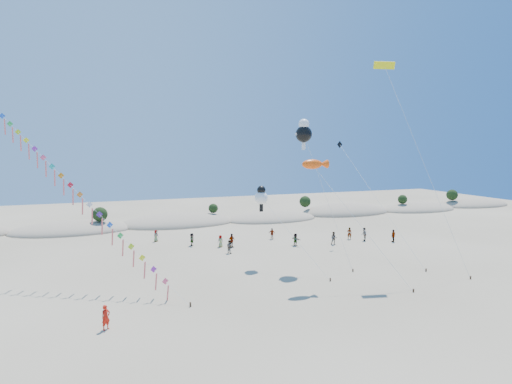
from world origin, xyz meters
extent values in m
plane|color=gray|center=(0.00, 0.00, 0.00)|extent=(160.00, 160.00, 0.00)
ellipsoid|color=gray|center=(-16.00, 44.60, 0.00)|extent=(17.60, 9.68, 3.00)
ellipsoid|color=#263914|center=(-16.00, 44.60, 0.83)|extent=(14.08, 6.34, 0.70)
ellipsoid|color=gray|center=(0.00, 45.30, 0.00)|extent=(19.00, 10.45, 3.40)
ellipsoid|color=#263914|center=(0.00, 45.30, 0.94)|extent=(15.20, 6.84, 0.76)
ellipsoid|color=gray|center=(16.00, 43.90, 0.00)|extent=(16.40, 9.02, 2.80)
ellipsoid|color=#263914|center=(16.00, 43.90, 0.77)|extent=(13.12, 5.90, 0.66)
ellipsoid|color=gray|center=(32.00, 45.70, 0.00)|extent=(18.00, 9.90, 3.80)
ellipsoid|color=#263914|center=(32.00, 45.70, 1.04)|extent=(14.40, 6.48, 0.72)
ellipsoid|color=gray|center=(48.00, 44.50, 0.00)|extent=(16.80, 9.24, 3.00)
ellipsoid|color=#263914|center=(48.00, 44.50, 0.83)|extent=(13.44, 6.05, 0.67)
ellipsoid|color=gray|center=(64.00, 45.90, 0.00)|extent=(17.60, 9.68, 3.20)
ellipsoid|color=#263914|center=(64.00, 45.90, 0.88)|extent=(14.08, 6.34, 0.70)
sphere|color=black|center=(-12.00, 43.40, 2.48)|extent=(2.20, 2.20, 2.20)
sphere|color=black|center=(6.00, 45.40, 2.24)|extent=(1.60, 1.60, 1.60)
sphere|color=black|center=(24.00, 46.80, 2.44)|extent=(2.10, 2.10, 2.10)
sphere|color=black|center=(44.00, 44.10, 2.32)|extent=(1.80, 1.80, 1.80)
sphere|color=black|center=(58.00, 45.60, 2.52)|extent=(2.30, 2.30, 2.30)
cube|color=#3F2D1E|center=(-5.59, 8.06, 0.17)|extent=(0.12, 0.12, 0.35)
cylinder|color=silver|center=(-14.42, 18.05, 9.04)|extent=(17.70, 19.99, 18.09)
cube|color=#FF507B|center=(-7.23, 9.92, 1.68)|extent=(1.11, 0.44, 1.17)
cube|color=#DC5C63|center=(-7.05, 9.97, 0.58)|extent=(0.19, 0.45, 1.55)
cube|color=purple|center=(-8.03, 10.83, 2.50)|extent=(1.11, 0.44, 1.17)
cube|color=#DC5C63|center=(-7.85, 10.88, 1.40)|extent=(0.19, 0.45, 1.55)
cube|color=#F2FF1A|center=(-8.83, 11.73, 3.32)|extent=(1.11, 0.44, 1.17)
cube|color=#DC5C63|center=(-8.65, 11.78, 2.22)|extent=(0.19, 0.45, 1.55)
cube|color=#BAE91B|center=(-9.63, 12.64, 4.14)|extent=(1.11, 0.44, 1.17)
cube|color=#DC5C63|center=(-9.45, 12.69, 3.04)|extent=(0.19, 0.45, 1.55)
cube|color=green|center=(-10.44, 13.54, 4.96)|extent=(1.11, 0.44, 1.17)
cube|color=#DC5C63|center=(-10.26, 13.59, 3.86)|extent=(0.19, 0.45, 1.55)
cube|color=blue|center=(-11.24, 14.45, 5.78)|extent=(1.11, 0.44, 1.17)
cube|color=#DC5C63|center=(-11.06, 14.50, 4.68)|extent=(0.19, 0.45, 1.55)
cube|color=#542698|center=(-12.04, 15.35, 6.60)|extent=(1.11, 0.44, 1.17)
cube|color=#DC5C63|center=(-11.86, 15.40, 5.50)|extent=(0.19, 0.45, 1.55)
cube|color=white|center=(-12.84, 16.26, 7.42)|extent=(1.11, 0.44, 1.17)
cube|color=#DC5C63|center=(-12.66, 16.31, 6.32)|extent=(0.19, 0.45, 1.55)
cube|color=orange|center=(-13.64, 17.17, 8.24)|extent=(1.11, 0.44, 1.17)
cube|color=#DC5C63|center=(-13.46, 17.22, 7.14)|extent=(0.19, 0.45, 1.55)
cube|color=red|center=(-14.44, 18.07, 9.06)|extent=(1.11, 0.44, 1.17)
cube|color=#DC5C63|center=(-14.26, 18.12, 7.96)|extent=(0.19, 0.45, 1.55)
cube|color=orange|center=(-15.24, 18.98, 9.88)|extent=(1.11, 0.44, 1.17)
cube|color=#DC5C63|center=(-15.06, 19.03, 8.78)|extent=(0.19, 0.45, 1.55)
cube|color=#17ADA5|center=(-16.04, 19.88, 10.70)|extent=(1.11, 0.44, 1.17)
cube|color=#DC5C63|center=(-15.86, 19.93, 9.60)|extent=(0.19, 0.45, 1.55)
cube|color=#FF507B|center=(-16.85, 20.79, 11.52)|extent=(1.11, 0.44, 1.17)
cube|color=#DC5C63|center=(-16.67, 20.84, 10.42)|extent=(0.19, 0.45, 1.55)
cube|color=purple|center=(-17.65, 21.69, 12.34)|extent=(1.11, 0.44, 1.17)
cube|color=#DC5C63|center=(-17.47, 21.74, 11.24)|extent=(0.19, 0.45, 1.55)
cube|color=#F2FF1A|center=(-18.45, 22.60, 13.16)|extent=(1.11, 0.44, 1.17)
cube|color=#DC5C63|center=(-18.27, 22.65, 12.06)|extent=(0.19, 0.45, 1.55)
cube|color=#BAE91B|center=(-19.25, 23.50, 13.98)|extent=(1.11, 0.44, 1.17)
cube|color=#DC5C63|center=(-19.07, 23.55, 12.88)|extent=(0.19, 0.45, 1.55)
cube|color=green|center=(-20.05, 24.41, 14.80)|extent=(1.11, 0.44, 1.17)
cube|color=#DC5C63|center=(-19.87, 24.46, 13.70)|extent=(0.19, 0.45, 1.55)
cube|color=blue|center=(-20.85, 25.31, 15.61)|extent=(1.11, 0.44, 1.17)
cube|color=#DC5C63|center=(-20.67, 25.36, 14.51)|extent=(0.19, 0.45, 1.55)
cube|color=#3F2D1E|center=(13.21, 4.72, 0.15)|extent=(0.10, 0.10, 0.30)
cylinder|color=silver|center=(9.83, 7.80, 5.46)|extent=(6.78, 6.17, 10.94)
ellipsoid|color=#FE530D|center=(6.45, 10.87, 10.93)|extent=(2.05, 0.90, 0.90)
cone|color=#FE530D|center=(7.60, 10.87, 10.93)|extent=(0.82, 0.82, 0.82)
cube|color=#3F2D1E|center=(8.02, 9.92, 0.15)|extent=(0.10, 0.10, 0.30)
cylinder|color=silver|center=(6.05, 13.84, 3.58)|extent=(3.95, 7.86, 7.19)
sphere|color=white|center=(4.09, 17.76, 7.17)|extent=(1.37, 1.37, 1.37)
sphere|color=black|center=(4.09, 17.76, 7.99)|extent=(0.91, 0.91, 0.91)
cube|color=black|center=(4.09, 17.76, 6.09)|extent=(0.35, 0.18, 0.80)
cube|color=#3F2D1E|center=(11.70, 11.79, 0.15)|extent=(0.10, 0.10, 0.30)
cylinder|color=silver|center=(10.18, 14.42, 6.94)|extent=(3.07, 5.30, 13.88)
sphere|color=black|center=(8.65, 17.05, 13.87)|extent=(1.75, 1.75, 1.75)
sphere|color=white|center=(8.65, 17.05, 14.91)|extent=(1.14, 1.14, 1.14)
cube|color=white|center=(8.65, 17.05, 12.60)|extent=(0.35, 0.18, 0.80)
cube|color=white|center=(7.95, 17.05, 13.87)|extent=(0.60, 0.15, 0.25)
cube|color=white|center=(9.35, 17.05, 13.87)|extent=(0.60, 0.15, 0.25)
cube|color=#3F2D1E|center=(20.84, 5.83, 0.15)|extent=(0.10, 0.10, 0.30)
cylinder|color=silver|center=(18.14, 9.29, 10.35)|extent=(5.43, 6.96, 20.72)
cube|color=#FFF90D|center=(15.44, 12.75, 20.71)|extent=(2.22, 0.90, 0.78)
cube|color=black|center=(15.44, 12.77, 20.71)|extent=(2.14, 0.55, 0.19)
cube|color=#3F2D1E|center=(18.69, 9.33, 0.15)|extent=(0.10, 0.10, 0.30)
cylinder|color=silver|center=(18.27, 17.11, 6.43)|extent=(0.87, 15.58, 12.88)
cube|color=black|center=(17.85, 24.89, 12.86)|extent=(0.93, 0.28, 0.95)
imported|color=red|center=(-11.87, 5.87, 0.86)|extent=(0.75, 0.68, 1.73)
imported|color=slate|center=(2.23, 23.43, 0.78)|extent=(0.89, 0.95, 1.56)
imported|color=slate|center=(2.11, 26.90, 0.75)|extent=(0.81, 0.61, 1.50)
imported|color=slate|center=(3.33, 26.11, 0.88)|extent=(1.11, 0.85, 1.76)
imported|color=slate|center=(9.93, 28.90, 0.76)|extent=(0.95, 0.78, 1.52)
imported|color=slate|center=(11.24, 24.19, 0.80)|extent=(0.91, 1.55, 1.59)
imported|color=slate|center=(19.85, 25.22, 0.82)|extent=(0.71, 0.65, 1.63)
imported|color=slate|center=(21.13, 23.69, 0.88)|extent=(1.03, 1.08, 1.76)
imported|color=slate|center=(-5.10, 32.93, 0.76)|extent=(0.89, 0.82, 1.53)
imported|color=slate|center=(24.40, 21.77, 0.83)|extent=(1.05, 0.79, 1.66)
imported|color=slate|center=(16.18, 23.11, 0.83)|extent=(1.01, 0.96, 1.65)
imported|color=slate|center=(-1.12, 28.80, 0.81)|extent=(0.74, 1.56, 1.61)
camera|label=1|loc=(-12.00, -24.17, 12.43)|focal=30.00mm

